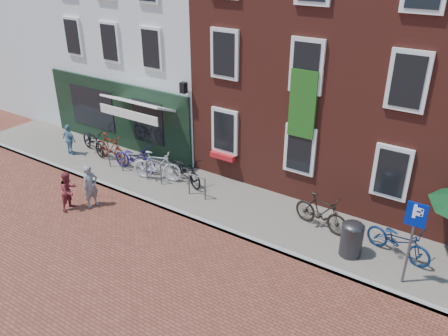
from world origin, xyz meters
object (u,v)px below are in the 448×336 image
Objects in this scene: cafe_person at (69,140)px; bicycle_0 at (93,141)px; bicycle_1 at (111,148)px; bicycle_6 at (399,241)px; parking_sign at (413,230)px; litter_bin at (352,237)px; bicycle_4 at (186,170)px; bicycle_5 at (321,212)px; boy at (69,191)px; woman at (91,186)px; bicycle_2 at (135,158)px; bicycle_3 at (157,166)px.

cafe_person is 0.95m from bicycle_0.
bicycle_1 reaches higher than bicycle_6.
parking_sign is 1.28× the size of bicycle_1.
litter_bin reaches higher than bicycle_1.
bicycle_6 is (1.13, 0.69, -0.08)m from litter_bin.
parking_sign is 1.24× the size of bicycle_6.
bicycle_0 is 1.00× the size of bicycle_4.
bicycle_0 is at bearing 174.57° from parking_sign.
bicycle_5 is 2.39m from bicycle_6.
bicycle_0 is 1.03× the size of bicycle_1.
boy reaches higher than bicycle_6.
litter_bin is 10.40m from bicycle_1.
bicycle_0 is 10.37m from bicycle_5.
bicycle_1 is (1.89, 0.51, -0.09)m from cafe_person.
litter_bin is at bearing -66.16° from woman.
woman is 0.72m from boy.
woman is at bearing -170.28° from parking_sign.
bicycle_1 is 0.97× the size of bicycle_2.
bicycle_6 is (9.99, 3.35, -0.08)m from boy.
litter_bin is 1.49m from bicycle_5.
bicycle_4 is 5.39m from bicycle_5.
cafe_person is at bearing 103.51° from bicycle_5.
parking_sign reaches higher than bicycle_0.
litter_bin is at bearing -112.48° from bicycle_3.
bicycle_2 is 1.03× the size of bicycle_3.
woman is 7.72m from bicycle_5.
bicycle_0 is 4.98m from bicycle_4.
bicycle_5 is at bearing -58.08° from woman.
bicycle_4 is at bearing -170.52° from cafe_person.
bicycle_5 is at bearing -70.77° from bicycle_4.
woman is at bearing 144.76° from bicycle_3.
litter_bin is 12.27m from cafe_person.
bicycle_0 is at bearing 79.34° from bicycle_2.
cafe_person reaches higher than bicycle_0.
parking_sign reaches higher than bicycle_3.
boy is 0.71× the size of bicycle_2.
boy is at bearing -167.75° from parking_sign.
litter_bin is 6.70m from bicycle_4.
bicycle_6 is at bearing -71.40° from bicycle_4.
bicycle_4 is at bearing -71.74° from bicycle_0.
bicycle_5 is at bearing 157.08° from parking_sign.
bicycle_0 is at bearing 99.94° from bicycle_5.
parking_sign is (1.58, -0.39, 1.06)m from litter_bin.
parking_sign is at bearing -78.79° from bicycle_4.
woman is 2.66m from bicycle_3.
woman is 1.08× the size of boy.
cafe_person is at bearing 74.33° from bicycle_3.
litter_bin is at bearing -86.16° from bicycle_1.
bicycle_0 and bicycle_6 have the same top height.
bicycle_2 is (-10.52, 0.99, -1.14)m from parking_sign.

